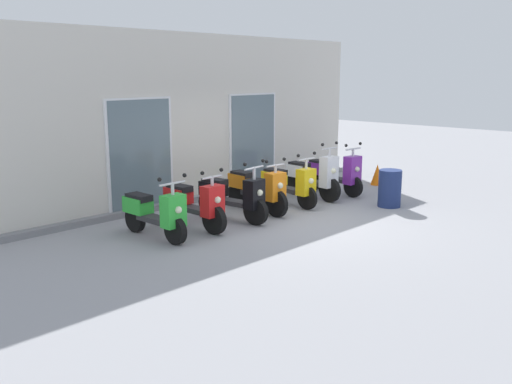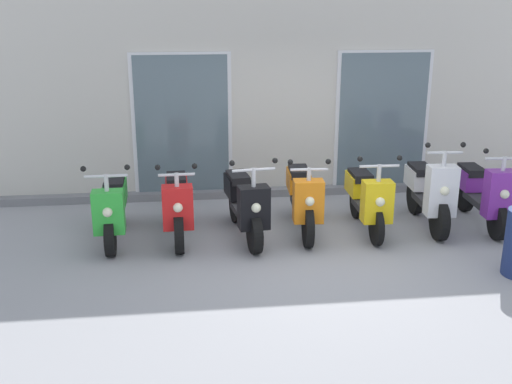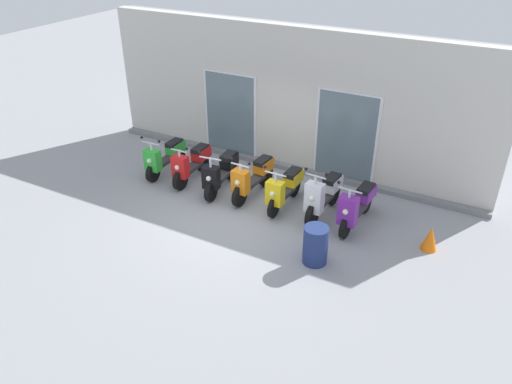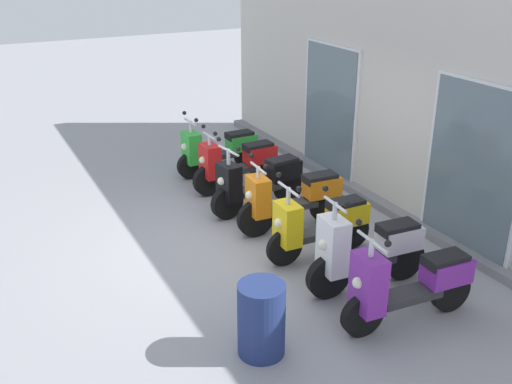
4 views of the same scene
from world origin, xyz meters
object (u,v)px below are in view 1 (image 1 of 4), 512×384
scooter_black (232,196)px  scooter_white (313,176)px  scooter_green (154,213)px  scooter_purple (335,173)px  trash_bin (390,188)px  scooter_orange (257,188)px  scooter_yellow (289,183)px  traffic_cone (377,175)px  scooter_red (194,204)px

scooter_black → scooter_white: size_ratio=1.03×
scooter_white → scooter_black: bearing=-178.3°
scooter_green → scooter_purple: size_ratio=0.96×
scooter_purple → trash_bin: 1.64m
scooter_green → scooter_orange: (2.54, 0.02, 0.04)m
scooter_yellow → traffic_cone: scooter_yellow is taller
scooter_purple → traffic_cone: bearing=-5.6°
scooter_orange → scooter_white: 1.77m
traffic_cone → scooter_white: bearing=175.4°
scooter_green → scooter_purple: scooter_purple is taller
scooter_red → traffic_cone: (5.83, -0.18, -0.21)m
scooter_red → scooter_yellow: (2.56, -0.05, 0.02)m
scooter_green → scooter_black: (1.74, -0.11, 0.02)m
scooter_black → scooter_yellow: size_ratio=1.08×
scooter_orange → traffic_cone: 4.15m
trash_bin → scooter_red: bearing=157.6°
scooter_yellow → scooter_green: bearing=178.5°
scooter_black → scooter_orange: (0.80, 0.12, 0.02)m
scooter_red → scooter_orange: bearing=1.9°
scooter_green → scooter_red: size_ratio=1.00×
scooter_black → scooter_yellow: 1.67m
scooter_green → scooter_white: (4.31, -0.03, 0.06)m
scooter_red → traffic_cone: scooter_red is taller
scooter_green → scooter_orange: size_ratio=0.93×
traffic_cone → trash_bin: bearing=-142.0°
scooter_black → scooter_green: bearing=176.5°
scooter_purple → scooter_green: bearing=179.3°
scooter_red → scooter_black: (0.89, -0.07, 0.00)m
scooter_purple → scooter_black: bearing=-179.3°
scooter_green → scooter_purple: bearing=-0.7°
scooter_black → traffic_cone: size_ratio=3.18×
scooter_red → scooter_white: (3.47, 0.01, 0.04)m
scooter_orange → trash_bin: size_ratio=2.16×
scooter_green → scooter_black: scooter_black is taller
scooter_white → traffic_cone: 2.39m
scooter_purple → scooter_yellow: bearing=-179.2°
scooter_white → scooter_yellow: bearing=-176.2°
scooter_red → scooter_orange: 1.69m
scooter_black → scooter_purple: (3.35, 0.04, 0.02)m
scooter_orange → scooter_red: bearing=-178.1°
scooter_black → scooter_white: 2.58m
scooter_black → scooter_purple: scooter_purple is taller
scooter_white → traffic_cone: bearing=-4.6°
scooter_purple → scooter_red: bearing=179.7°
scooter_black → traffic_cone: (4.94, -0.11, -0.21)m
scooter_black → scooter_orange: size_ratio=0.98×
scooter_yellow → scooter_white: (0.90, 0.06, 0.02)m
scooter_black → trash_bin: size_ratio=2.11×
scooter_orange → scooter_white: (1.77, -0.04, 0.02)m
scooter_yellow → scooter_orange: bearing=173.3°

